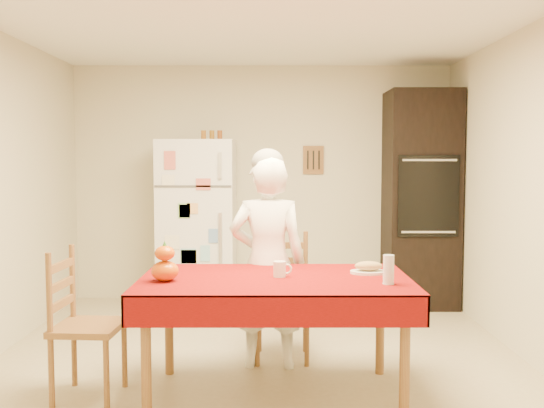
{
  "coord_description": "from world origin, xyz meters",
  "views": [
    {
      "loc": [
        0.1,
        -4.25,
        1.51
      ],
      "look_at": [
        0.1,
        0.2,
        1.18
      ],
      "focal_mm": 40.0,
      "sensor_mm": 36.0,
      "label": 1
    }
  ],
  "objects_px": {
    "pumpkin_lower": "(165,271)",
    "seated_woman": "(268,263)",
    "oven_cabinet": "(421,199)",
    "chair_far": "(282,291)",
    "bread_plate": "(368,272)",
    "dining_table": "(275,288)",
    "refrigerator": "(198,224)",
    "coffee_mug": "(280,269)",
    "chair_left": "(79,318)",
    "wine_glass": "(389,270)"
  },
  "relations": [
    {
      "from": "pumpkin_lower",
      "to": "seated_woman",
      "type": "bearing_deg",
      "value": 46.21
    },
    {
      "from": "oven_cabinet",
      "to": "chair_far",
      "type": "distance_m",
      "value": 2.25
    },
    {
      "from": "bread_plate",
      "to": "oven_cabinet",
      "type": "bearing_deg",
      "value": 68.45
    },
    {
      "from": "bread_plate",
      "to": "dining_table",
      "type": "bearing_deg",
      "value": -167.47
    },
    {
      "from": "chair_far",
      "to": "pumpkin_lower",
      "type": "relative_size",
      "value": 5.64
    },
    {
      "from": "dining_table",
      "to": "seated_woman",
      "type": "xyz_separation_m",
      "value": [
        -0.05,
        0.55,
        0.07
      ]
    },
    {
      "from": "dining_table",
      "to": "refrigerator",
      "type": "bearing_deg",
      "value": 108.12
    },
    {
      "from": "oven_cabinet",
      "to": "pumpkin_lower",
      "type": "height_order",
      "value": "oven_cabinet"
    },
    {
      "from": "dining_table",
      "to": "coffee_mug",
      "type": "xyz_separation_m",
      "value": [
        0.03,
        0.02,
        0.12
      ]
    },
    {
      "from": "chair_left",
      "to": "seated_woman",
      "type": "xyz_separation_m",
      "value": [
        1.19,
        0.57,
        0.26
      ]
    },
    {
      "from": "oven_cabinet",
      "to": "pumpkin_lower",
      "type": "xyz_separation_m",
      "value": [
        -2.18,
        -2.51,
        -0.28
      ]
    },
    {
      "from": "seated_woman",
      "to": "oven_cabinet",
      "type": "bearing_deg",
      "value": -128.45
    },
    {
      "from": "wine_glass",
      "to": "bread_plate",
      "type": "relative_size",
      "value": 0.73
    },
    {
      "from": "refrigerator",
      "to": "chair_far",
      "type": "xyz_separation_m",
      "value": [
        0.83,
        -1.58,
        -0.34
      ]
    },
    {
      "from": "oven_cabinet",
      "to": "chair_far",
      "type": "relative_size",
      "value": 2.32
    },
    {
      "from": "coffee_mug",
      "to": "bread_plate",
      "type": "distance_m",
      "value": 0.6
    },
    {
      "from": "oven_cabinet",
      "to": "bread_plate",
      "type": "bearing_deg",
      "value": -111.55
    },
    {
      "from": "seated_woman",
      "to": "wine_glass",
      "type": "distance_m",
      "value": 1.05
    },
    {
      "from": "refrigerator",
      "to": "coffee_mug",
      "type": "bearing_deg",
      "value": -71.08
    },
    {
      "from": "oven_cabinet",
      "to": "dining_table",
      "type": "relative_size",
      "value": 1.29
    },
    {
      "from": "coffee_mug",
      "to": "wine_glass",
      "type": "bearing_deg",
      "value": -19.13
    },
    {
      "from": "wine_glass",
      "to": "pumpkin_lower",
      "type": "bearing_deg",
      "value": 175.98
    },
    {
      "from": "seated_woman",
      "to": "coffee_mug",
      "type": "distance_m",
      "value": 0.53
    },
    {
      "from": "refrigerator",
      "to": "bread_plate",
      "type": "xyz_separation_m",
      "value": [
        1.38,
        -2.22,
        -0.08
      ]
    },
    {
      "from": "dining_table",
      "to": "bread_plate",
      "type": "height_order",
      "value": "bread_plate"
    },
    {
      "from": "refrigerator",
      "to": "coffee_mug",
      "type": "distance_m",
      "value": 2.47
    },
    {
      "from": "oven_cabinet",
      "to": "wine_glass",
      "type": "relative_size",
      "value": 12.5
    },
    {
      "from": "chair_left",
      "to": "seated_woman",
      "type": "relative_size",
      "value": 0.62
    },
    {
      "from": "refrigerator",
      "to": "chair_far",
      "type": "bearing_deg",
      "value": -62.17
    },
    {
      "from": "wine_glass",
      "to": "bread_plate",
      "type": "bearing_deg",
      "value": 100.85
    },
    {
      "from": "refrigerator",
      "to": "chair_far",
      "type": "relative_size",
      "value": 1.79
    },
    {
      "from": "chair_left",
      "to": "coffee_mug",
      "type": "height_order",
      "value": "chair_left"
    },
    {
      "from": "oven_cabinet",
      "to": "seated_woman",
      "type": "bearing_deg",
      "value": -129.95
    },
    {
      "from": "refrigerator",
      "to": "seated_woman",
      "type": "bearing_deg",
      "value": -68.27
    },
    {
      "from": "coffee_mug",
      "to": "wine_glass",
      "type": "relative_size",
      "value": 0.57
    },
    {
      "from": "chair_left",
      "to": "bread_plate",
      "type": "height_order",
      "value": "chair_left"
    },
    {
      "from": "wine_glass",
      "to": "seated_woman",
      "type": "bearing_deg",
      "value": 134.16
    },
    {
      "from": "dining_table",
      "to": "wine_glass",
      "type": "height_order",
      "value": "wine_glass"
    },
    {
      "from": "seated_woman",
      "to": "coffee_mug",
      "type": "bearing_deg",
      "value": 100.01
    },
    {
      "from": "pumpkin_lower",
      "to": "bread_plate",
      "type": "distance_m",
      "value": 1.31
    },
    {
      "from": "coffee_mug",
      "to": "refrigerator",
      "type": "bearing_deg",
      "value": 108.92
    },
    {
      "from": "dining_table",
      "to": "chair_far",
      "type": "distance_m",
      "value": 0.8
    },
    {
      "from": "dining_table",
      "to": "chair_far",
      "type": "bearing_deg",
      "value": 85.53
    },
    {
      "from": "seated_woman",
      "to": "chair_far",
      "type": "bearing_deg",
      "value": -113.63
    },
    {
      "from": "seated_woman",
      "to": "wine_glass",
      "type": "relative_size",
      "value": 8.67
    },
    {
      "from": "coffee_mug",
      "to": "chair_far",
      "type": "bearing_deg",
      "value": 87.58
    },
    {
      "from": "chair_far",
      "to": "wine_glass",
      "type": "relative_size",
      "value": 5.4
    },
    {
      "from": "dining_table",
      "to": "bread_plate",
      "type": "distance_m",
      "value": 0.63
    },
    {
      "from": "coffee_mug",
      "to": "wine_glass",
      "type": "distance_m",
      "value": 0.69
    },
    {
      "from": "oven_cabinet",
      "to": "dining_table",
      "type": "height_order",
      "value": "oven_cabinet"
    }
  ]
}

